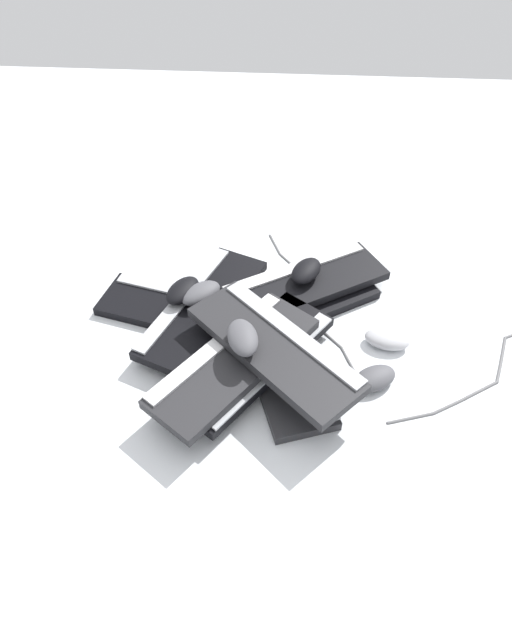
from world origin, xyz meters
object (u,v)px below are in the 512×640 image
keyboard_4 (234,361)px  keyboard_3 (255,359)px  mouse_5 (201,293)px  keyboard_6 (275,347)px  mouse_2 (387,339)px  keyboard_1 (281,359)px  keyboard_5 (305,283)px  keyboard_2 (295,304)px  mouse_4 (243,338)px  mouse_0 (374,378)px  mouse_3 (183,291)px  mouse_1 (306,271)px  keyboard_0 (183,310)px  keyboard_7 (203,307)px

keyboard_4 → keyboard_3: bearing=-143.1°
keyboard_3 → mouse_5: 0.23m
keyboard_6 → mouse_2: (-0.27, -0.12, -0.08)m
keyboard_3 → keyboard_4: 0.06m
keyboard_1 → keyboard_5: (-0.05, -0.24, 0.03)m
keyboard_2 → mouse_5: (0.24, 0.05, 0.07)m
mouse_4 → mouse_0: bearing=-105.9°
keyboard_4 → keyboard_6: size_ratio=1.06×
keyboard_3 → mouse_2: (-0.32, -0.11, -0.02)m
mouse_3 → keyboard_2: bearing=-56.9°
keyboard_3 → keyboard_4: size_ratio=1.00×
keyboard_2 → mouse_2: mouse_2 is taller
keyboard_2 → keyboard_6: bearing=79.1°
keyboard_4 → mouse_0: 0.33m
mouse_1 → mouse_5: bearing=138.9°
keyboard_0 → keyboard_5: keyboard_5 is taller
mouse_0 → mouse_1: mouse_1 is taller
mouse_2 → mouse_3: (0.52, -0.08, 0.06)m
keyboard_3 → keyboard_2: bearing=-112.4°
keyboard_1 → keyboard_3: bearing=26.6°
keyboard_5 → mouse_4: mouse_4 is taller
keyboard_5 → keyboard_7: (0.26, 0.11, 0.00)m
mouse_4 → keyboard_5: bearing=-41.6°
keyboard_0 → keyboard_3: (-0.20, 0.18, 0.03)m
mouse_0 → mouse_2: bearing=-140.4°
keyboard_6 → mouse_5: (0.19, -0.19, -0.02)m
keyboard_2 → mouse_0: (-0.19, 0.24, 0.01)m
keyboard_6 → mouse_3: (0.24, -0.20, -0.02)m
mouse_4 → mouse_5: bearing=15.7°
keyboard_3 → mouse_0: size_ratio=4.03×
keyboard_0 → mouse_0: 0.52m
mouse_4 → keyboard_0: bearing=24.8°
keyboard_1 → mouse_1: size_ratio=4.23×
keyboard_5 → keyboard_6: size_ratio=1.08×
mouse_1 → keyboard_5: bearing=-157.6°
keyboard_6 → keyboard_5: bearing=-103.7°
mouse_2 → keyboard_1: bearing=26.9°
keyboard_2 → mouse_1: bearing=-113.3°
keyboard_0 → keyboard_4: keyboard_4 is taller
keyboard_7 → mouse_4: size_ratio=4.22×
keyboard_0 → mouse_3: (-0.00, -0.00, 0.07)m
mouse_3 → mouse_5: same height
keyboard_1 → mouse_2: 0.27m
keyboard_4 → mouse_2: bearing=-159.1°
mouse_5 → keyboard_5: bearing=-23.3°
keyboard_4 → keyboard_6: keyboard_6 is taller
keyboard_3 → keyboard_6: size_ratio=1.06×
mouse_2 → keyboard_7: bearing=3.5°
mouse_5 → mouse_2: bearing=-51.7°
keyboard_4 → mouse_4: bearing=-149.9°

